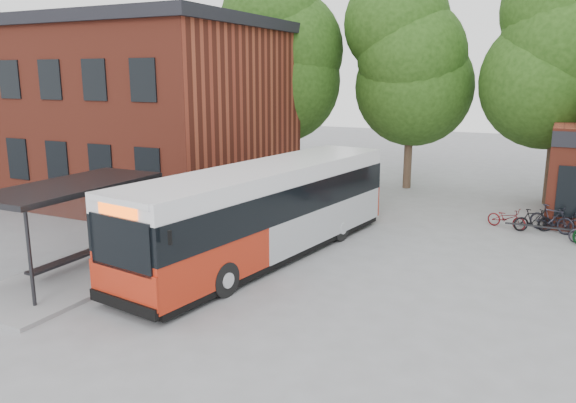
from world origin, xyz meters
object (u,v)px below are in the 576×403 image
at_px(city_bus, 267,212).
at_px(bicycle_3, 552,219).
at_px(bus_shelter, 75,230).
at_px(bicycle_1, 533,220).
at_px(bicycle_0, 507,218).
at_px(bicycle_2, 561,221).

relative_size(city_bus, bicycle_3, 6.90).
height_order(bus_shelter, city_bus, city_bus).
xyz_separation_m(bicycle_1, bicycle_3, (0.64, 0.24, 0.08)).
bearing_deg(bicycle_3, bicycle_0, 119.96).
bearing_deg(bicycle_2, city_bus, 120.02).
distance_m(city_bus, bicycle_2, 11.78).
bearing_deg(city_bus, bicycle_3, 49.91).
distance_m(bicycle_0, bicycle_1, 0.99).
distance_m(bus_shelter, bicycle_3, 17.38).
distance_m(bicycle_1, bicycle_3, 0.69).
bearing_deg(bicycle_0, bicycle_1, -76.01).
xyz_separation_m(bus_shelter, city_bus, (4.26, 4.19, 0.10)).
distance_m(city_bus, bicycle_0, 10.18).
relative_size(bicycle_0, bicycle_1, 1.05).
relative_size(bicycle_1, bicycle_3, 0.85).
height_order(bicycle_1, bicycle_2, bicycle_1).
bearing_deg(bicycle_1, bicycle_3, -93.88).
relative_size(bus_shelter, bicycle_0, 4.46).
relative_size(city_bus, bicycle_1, 8.11).
height_order(bus_shelter, bicycle_0, bus_shelter).
xyz_separation_m(bicycle_2, bicycle_3, (-0.33, -0.14, 0.11)).
bearing_deg(bicycle_3, bus_shelter, 157.35).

